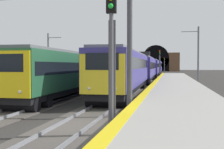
# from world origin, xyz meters

# --- Properties ---
(ground_plane) EXTENTS (320.00, 320.00, 0.00)m
(ground_plane) POSITION_xyz_m (0.00, 0.00, 0.00)
(ground_plane) COLOR #302D2B
(platform_right) EXTENTS (112.00, 4.86, 0.92)m
(platform_right) POSITION_xyz_m (0.00, -4.67, 0.46)
(platform_right) COLOR #9E9B93
(platform_right) RESTS_ON ground_plane
(platform_right_edge_strip) EXTENTS (112.00, 0.50, 0.01)m
(platform_right_edge_strip) POSITION_xyz_m (0.00, -2.49, 0.92)
(platform_right_edge_strip) COLOR yellow
(platform_right_edge_strip) RESTS_ON platform_right
(track_main_line) EXTENTS (160.00, 3.11, 0.21)m
(track_main_line) POSITION_xyz_m (0.00, 0.00, 0.04)
(track_main_line) COLOR #4C4742
(track_main_line) RESTS_ON ground_plane
(train_main_approaching) EXTENTS (80.23, 3.20, 4.91)m
(train_main_approaching) POSITION_xyz_m (44.33, -0.00, 2.31)
(train_main_approaching) COLOR navy
(train_main_approaching) RESTS_ON ground_plane
(train_adjacent_platform) EXTENTS (59.45, 3.05, 4.80)m
(train_adjacent_platform) POSITION_xyz_m (31.84, 4.75, 2.22)
(train_adjacent_platform) COLOR #235638
(train_adjacent_platform) RESTS_ON ground_plane
(railway_signal_near) EXTENTS (0.39, 0.38, 5.77)m
(railway_signal_near) POSITION_xyz_m (-1.59, -1.92, 3.46)
(railway_signal_near) COLOR #4C4C54
(railway_signal_near) RESTS_ON ground_plane
(railway_signal_mid) EXTENTS (0.39, 0.38, 5.94)m
(railway_signal_mid) POSITION_xyz_m (47.99, -1.92, 3.56)
(railway_signal_mid) COLOR #4C4C54
(railway_signal_mid) RESTS_ON ground_plane
(railway_signal_far) EXTENTS (0.39, 0.38, 5.57)m
(railway_signal_far) POSITION_xyz_m (94.54, -1.92, 3.36)
(railway_signal_far) COLOR #4C4C54
(railway_signal_far) RESTS_ON ground_plane
(overhead_signal_gantry) EXTENTS (0.70, 9.11, 7.37)m
(overhead_signal_gantry) POSITION_xyz_m (2.53, 2.38, 5.58)
(overhead_signal_gantry) COLOR #3F3F47
(overhead_signal_gantry) RESTS_ON ground_plane
(tunnel_portal) EXTENTS (2.26, 20.96, 11.74)m
(tunnel_portal) POSITION_xyz_m (118.84, 2.38, 4.21)
(tunnel_portal) COLOR brown
(tunnel_portal) RESTS_ON ground_plane
(catenary_mast_near) EXTENTS (0.22, 1.99, 7.10)m
(catenary_mast_near) POSITION_xyz_m (24.56, 12.22, 3.65)
(catenary_mast_near) COLOR #595B60
(catenary_mast_near) RESTS_ON ground_plane
(catenary_mast_far) EXTENTS (0.22, 2.19, 7.55)m
(catenary_mast_far) POSITION_xyz_m (25.01, -7.47, 3.89)
(catenary_mast_far) COLOR #595B60
(catenary_mast_far) RESTS_ON ground_plane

